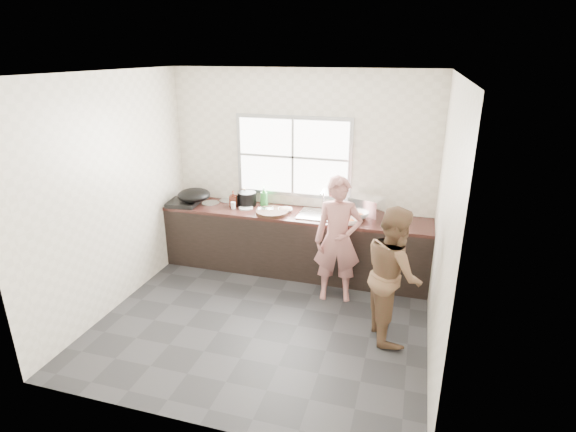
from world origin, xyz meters
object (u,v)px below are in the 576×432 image
(woman, at_px, (338,244))
(pot_lid_right, at_px, (229,200))
(person_side, at_px, (393,274))
(bowl_mince, at_px, (285,210))
(pot_lid_left, at_px, (211,203))
(bottle_brown_short, at_px, (245,196))
(bottle_green, at_px, (264,197))
(bowl_held, at_px, (332,216))
(burner, at_px, (184,203))
(dish_rack, at_px, (366,208))
(wok, at_px, (194,195))
(glass_jar, at_px, (233,205))
(cutting_board, at_px, (272,212))
(bottle_brown_tall, at_px, (233,199))
(black_pot, at_px, (247,199))
(bowl_crabs, at_px, (349,221))
(plate_food, at_px, (246,208))

(woman, relative_size, pot_lid_right, 5.58)
(person_side, xyz_separation_m, bowl_mince, (-1.51, 1.15, 0.16))
(pot_lid_left, bearing_deg, pot_lid_right, 43.65)
(bottle_brown_short, bearing_deg, pot_lid_left, -157.17)
(bottle_green, bearing_deg, bowl_mince, -21.75)
(bowl_held, bearing_deg, pot_lid_right, 169.13)
(bottle_green, relative_size, burner, 0.71)
(bottle_green, bearing_deg, pot_lid_right, 170.91)
(bottle_brown_short, relative_size, pot_lid_right, 0.73)
(dish_rack, bearing_deg, bottle_green, -165.99)
(person_side, xyz_separation_m, wok, (-2.81, 1.07, 0.28))
(bowl_mince, height_order, pot_lid_left, bowl_mince)
(bottle_green, relative_size, bottle_brown_short, 1.49)
(woman, height_order, glass_jar, woman)
(woman, relative_size, person_side, 1.00)
(pot_lid_right, bearing_deg, glass_jar, -56.37)
(dish_rack, height_order, pot_lid_left, dish_rack)
(cutting_board, relative_size, burner, 1.09)
(cutting_board, distance_m, bottle_brown_tall, 0.64)
(person_side, bearing_deg, bowl_mince, 33.55)
(bowl_held, relative_size, glass_jar, 2.04)
(woman, xyz_separation_m, pot_lid_right, (-1.74, 0.78, 0.14))
(bottle_brown_tall, relative_size, wok, 0.44)
(black_pot, bearing_deg, bottle_green, 2.96)
(bowl_crabs, xyz_separation_m, burner, (-2.35, 0.09, -0.00))
(cutting_board, bearing_deg, dish_rack, 6.33)
(bowl_mince, distance_m, bowl_held, 0.66)
(bowl_mince, relative_size, bottle_green, 0.69)
(woman, distance_m, bottle_green, 1.39)
(woman, bearing_deg, burner, 158.59)
(bowl_crabs, bearing_deg, cutting_board, 175.10)
(woman, bearing_deg, bottle_brown_short, 141.76)
(bowl_held, bearing_deg, pot_lid_left, 176.30)
(bowl_crabs, height_order, bottle_green, bottle_green)
(woman, height_order, bowl_held, woman)
(bowl_mince, distance_m, pot_lid_right, 0.95)
(bowl_held, height_order, wok, wok)
(black_pot, distance_m, dish_rack, 1.67)
(bowl_crabs, bearing_deg, person_side, -56.80)
(plate_food, height_order, bottle_brown_tall, bottle_brown_tall)
(bowl_mince, xyz_separation_m, bottle_green, (-0.35, 0.14, 0.12))
(bottle_brown_short, bearing_deg, bottle_brown_tall, -114.75)
(bowl_held, xyz_separation_m, burner, (-2.11, -0.04, -0.00))
(pot_lid_left, xyz_separation_m, pot_lid_right, (0.20, 0.19, 0.00))
(black_pot, height_order, bottle_green, bottle_green)
(plate_food, xyz_separation_m, bottle_brown_tall, (-0.20, 0.05, 0.09))
(black_pot, relative_size, burner, 0.65)
(wok, xyz_separation_m, pot_lid_right, (0.38, 0.31, -0.14))
(cutting_board, distance_m, wok, 1.16)
(bowl_mince, relative_size, bowl_crabs, 0.92)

